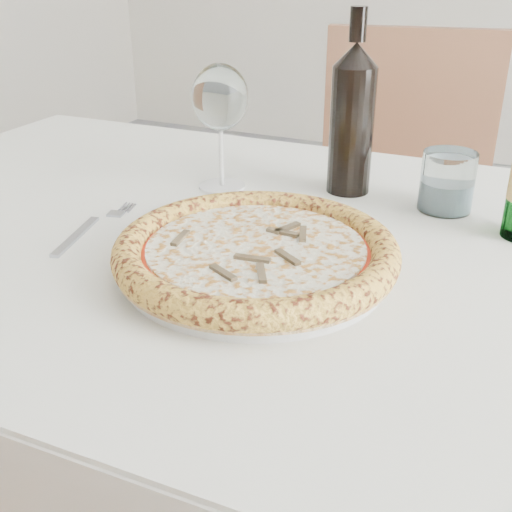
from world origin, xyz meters
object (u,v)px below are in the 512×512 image
object	(u,v)px
chair_far	(399,207)
dining_table	(288,300)
wine_bottle	(352,117)
wine_glass	(220,100)
tumbler	(447,185)
pizza	(256,251)
plate	(256,265)

from	to	relation	value
chair_far	dining_table	bearing A→B (deg)	-88.31
dining_table	wine_bottle	world-z (taller)	wine_bottle
wine_glass	tumbler	bearing A→B (deg)	9.06
pizza	wine_glass	xyz separation A→B (m)	(-0.17, 0.24, 0.11)
dining_table	pizza	xyz separation A→B (m)	(-0.00, -0.10, 0.12)
plate	wine_bottle	size ratio (longest dim) A/B	1.13
pizza	wine_glass	size ratio (longest dim) A/B	1.73
plate	pizza	bearing A→B (deg)	-161.69
dining_table	chair_far	xyz separation A→B (m)	(-0.02, 0.75, -0.13)
pizza	wine_bottle	size ratio (longest dim) A/B	1.22
pizza	plate	bearing A→B (deg)	18.31
plate	wine_glass	distance (m)	0.32
tumbler	wine_bottle	xyz separation A→B (m)	(-0.15, 0.02, 0.08)
pizza	tumbler	xyz separation A→B (m)	(0.16, 0.29, 0.01)
tumbler	dining_table	bearing A→B (deg)	-129.97
dining_table	plate	size ratio (longest dim) A/B	4.87
dining_table	plate	world-z (taller)	plate
pizza	wine_glass	world-z (taller)	wine_glass
chair_far	pizza	world-z (taller)	chair_far
dining_table	chair_far	distance (m)	0.76
tumbler	wine_bottle	distance (m)	0.17
chair_far	wine_glass	bearing A→B (deg)	-103.68
chair_far	tumbler	world-z (taller)	chair_far
wine_bottle	tumbler	bearing A→B (deg)	-6.29
chair_far	pizza	xyz separation A→B (m)	(0.02, -0.85, 0.25)
dining_table	wine_bottle	size ratio (longest dim) A/B	5.50
wine_glass	tumbler	xyz separation A→B (m)	(0.33, 0.05, -0.10)
tumbler	plate	bearing A→B (deg)	-118.76
wine_bottle	chair_far	bearing A→B (deg)	93.46
wine_glass	dining_table	bearing A→B (deg)	-38.85
wine_bottle	dining_table	bearing A→B (deg)	-92.97
tumbler	wine_bottle	bearing A→B (deg)	173.71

